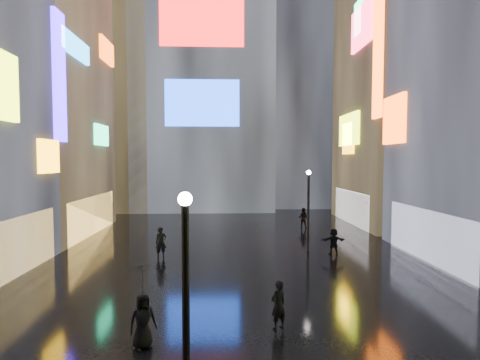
{
  "coord_description": "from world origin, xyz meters",
  "views": [
    {
      "loc": [
        -0.69,
        -3.87,
        5.85
      ],
      "look_at": [
        0.0,
        12.0,
        5.0
      ],
      "focal_mm": 28.0,
      "sensor_mm": 36.0,
      "label": 1
    }
  ],
  "objects": [
    {
      "name": "pedestrian_5",
      "position": [
        6.11,
        18.77,
        0.81
      ],
      "size": [
        1.52,
        0.52,
        1.63
      ],
      "primitive_type": "imported",
      "rotation": [
        0.0,
        0.0,
        3.17
      ],
      "color": "black",
      "rests_on": "ground"
    },
    {
      "name": "building_right_far",
      "position": [
        15.98,
        30.0,
        13.98
      ],
      "size": [
        10.28,
        12.0,
        28.0
      ],
      "color": "black",
      "rests_on": "ground"
    },
    {
      "name": "pedestrian_4",
      "position": [
        -3.22,
        7.61,
        0.86
      ],
      "size": [
        1.0,
        0.88,
        1.72
      ],
      "primitive_type": "imported",
      "rotation": [
        0.0,
        0.0,
        0.49
      ],
      "color": "black",
      "rests_on": "ground"
    },
    {
      "name": "tower_flank_left",
      "position": [
        -14.0,
        42.0,
        13.0
      ],
      "size": [
        10.0,
        10.0,
        26.0
      ],
      "primitive_type": "cube",
      "color": "black",
      "rests_on": "ground"
    },
    {
      "name": "tower_main",
      "position": [
        -3.0,
        43.97,
        21.01
      ],
      "size": [
        16.0,
        14.2,
        42.0
      ],
      "color": "black",
      "rests_on": "ground"
    },
    {
      "name": "pedestrian_8",
      "position": [
        1.18,
        8.71,
        0.85
      ],
      "size": [
        0.74,
        0.68,
        1.7
      ],
      "primitive_type": "imported",
      "rotation": [
        0.0,
        0.0,
        3.7
      ],
      "color": "black",
      "rests_on": "ground"
    },
    {
      "name": "building_left_far",
      "position": [
        -15.98,
        26.0,
        10.98
      ],
      "size": [
        10.28,
        12.0,
        22.0
      ],
      "color": "black",
      "rests_on": "ground"
    },
    {
      "name": "lamp_far",
      "position": [
        4.73,
        19.76,
        2.94
      ],
      "size": [
        0.3,
        0.3,
        5.2
      ],
      "color": "black",
      "rests_on": "ground"
    },
    {
      "name": "umbrella_2",
      "position": [
        -3.22,
        7.61,
        2.17
      ],
      "size": [
        1.11,
        1.13,
        0.91
      ],
      "primitive_type": "imported",
      "rotation": [
        0.0,
        0.0,
        0.13
      ],
      "color": "black",
      "rests_on": "pedestrian_4"
    },
    {
      "name": "ground",
      "position": [
        0.0,
        20.0,
        0.0
      ],
      "size": [
        140.0,
        140.0,
        0.0
      ],
      "primitive_type": "plane",
      "color": "black",
      "rests_on": "ground"
    },
    {
      "name": "pedestrian_6",
      "position": [
        -4.47,
        18.48,
        0.91
      ],
      "size": [
        0.77,
        0.63,
        1.82
      ],
      "primitive_type": "imported",
      "rotation": [
        0.0,
        0.0,
        0.34
      ],
      "color": "black",
      "rests_on": "ground"
    },
    {
      "name": "pedestrian_7",
      "position": [
        6.17,
        27.97,
        0.86
      ],
      "size": [
        1.04,
        0.96,
        1.72
      ],
      "primitive_type": "imported",
      "rotation": [
        0.0,
        0.0,
        2.66
      ],
      "color": "black",
      "rests_on": "ground"
    },
    {
      "name": "lamp_near",
      "position": [
        -1.48,
        3.78,
        2.94
      ],
      "size": [
        0.3,
        0.3,
        5.2
      ],
      "color": "black",
      "rests_on": "ground"
    },
    {
      "name": "tower_flank_right",
      "position": [
        9.0,
        46.0,
        17.0
      ],
      "size": [
        12.0,
        12.0,
        34.0
      ],
      "primitive_type": "cube",
      "color": "black",
      "rests_on": "ground"
    }
  ]
}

